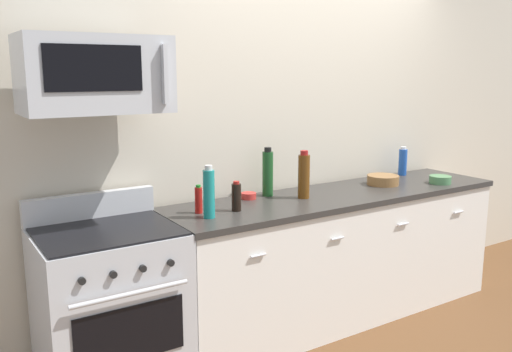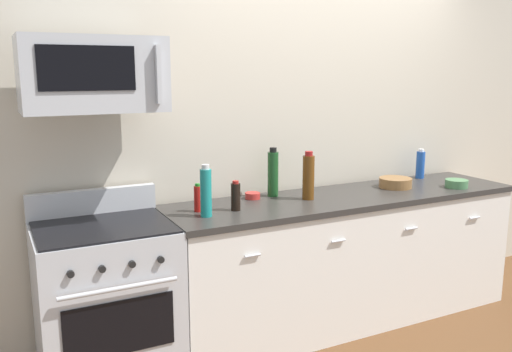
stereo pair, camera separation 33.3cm
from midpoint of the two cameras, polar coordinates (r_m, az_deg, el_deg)
name	(u,v)px [view 2 (the right image)]	position (r m, az deg, el deg)	size (l,w,h in m)	color
ground_plane	(343,318)	(4.13, 11.63, -14.55)	(6.83, 6.83, 0.00)	brown
back_wall	(317,128)	(4.07, 8.79, 5.05)	(5.69, 0.10, 2.70)	beige
counter_unit	(346,258)	(3.95, 11.90, -8.52)	(2.60, 0.66, 0.92)	silver
range_oven	(107,301)	(3.24, -12.65, -12.84)	(0.76, 0.69, 1.07)	#B7BABF
microwave	(93,74)	(3.01, -13.90, 10.41)	(0.74, 0.44, 0.40)	#B7BABF
bottle_sparkling_teal	(206,192)	(3.16, -2.34, -1.74)	(0.07, 0.07, 0.31)	#197F7A
bottle_wine_green	(273,173)	(3.68, 4.40, 0.27)	(0.07, 0.07, 0.34)	#19471E
bottle_hot_sauce_red	(198,198)	(3.29, -3.34, -2.42)	(0.05, 0.05, 0.17)	#B21914
bottle_soy_sauce_dark	(236,196)	(3.31, 0.70, -2.21)	(0.06, 0.06, 0.19)	black
bottle_soda_blue	(420,164)	(4.55, 19.05, 1.16)	(0.07, 0.07, 0.24)	#1E4CA5
bottle_wine_amber	(308,177)	(3.62, 8.21, -0.10)	(0.08, 0.08, 0.33)	#59330F
bowl_red_small	(253,195)	(3.62, 2.27, -2.10)	(0.10, 0.10, 0.04)	#B72D28
bowl_wooden_salad	(395,182)	(4.15, 16.81, -0.66)	(0.24, 0.24, 0.07)	brown
bowl_green_glaze	(456,183)	(4.30, 22.60, -0.74)	(0.16, 0.16, 0.06)	#477A4C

